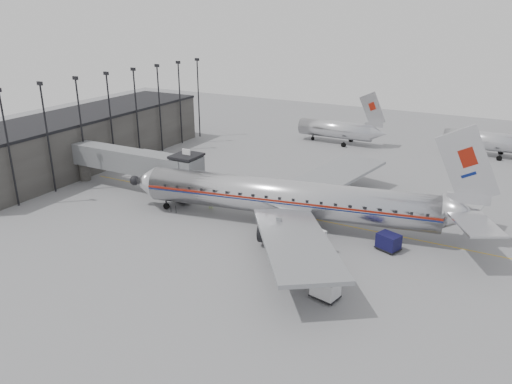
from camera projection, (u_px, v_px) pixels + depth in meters
ground at (231, 224)px, 59.61m from camera, size 160.00×160.00×0.00m
terminal at (83, 140)px, 81.50m from camera, size 12.00×46.00×8.00m
apron_line at (276, 211)px, 63.24m from camera, size 60.00×0.15×0.01m
jet_bridge at (140, 163)px, 68.54m from camera, size 21.00×6.20×7.10m
floodlight_masts at (124, 114)px, 79.59m from camera, size 0.90×42.25×15.25m
distant_aircraft_near at (336, 129)px, 94.17m from camera, size 16.39×3.20×10.26m
distant_aircraft_mid at (488, 140)px, 86.00m from camera, size 16.39×3.20×10.26m
airliner at (295, 199)px, 58.00m from camera, size 42.52×39.06×13.55m
service_van at (301, 236)px, 53.14m from camera, size 5.95×4.01×2.62m
baggage_cart_navy at (388, 242)px, 52.85m from camera, size 2.83×2.51×1.84m
baggage_cart_white at (325, 288)px, 44.06m from camera, size 2.70×2.27×1.86m
ramp_worker at (211, 202)px, 63.92m from camera, size 0.71×0.64×1.63m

